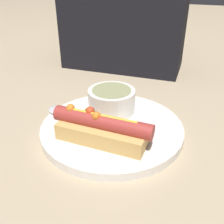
% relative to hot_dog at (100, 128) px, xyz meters
% --- Properties ---
extents(ground_plane, '(4.00, 4.00, 0.00)m').
position_rel_hot_dog_xyz_m(ground_plane, '(0.00, 0.05, -0.04)').
color(ground_plane, tan).
extents(dinner_plate, '(0.28, 0.28, 0.02)m').
position_rel_hot_dog_xyz_m(dinner_plate, '(0.00, 0.05, -0.03)').
color(dinner_plate, white).
rests_on(dinner_plate, ground_plane).
extents(hot_dog, '(0.18, 0.07, 0.06)m').
position_rel_hot_dog_xyz_m(hot_dog, '(0.00, 0.00, 0.00)').
color(hot_dog, tan).
rests_on(hot_dog, dinner_plate).
extents(soup_bowl, '(0.10, 0.10, 0.05)m').
position_rel_hot_dog_xyz_m(soup_bowl, '(-0.02, 0.11, 0.00)').
color(soup_bowl, silver).
rests_on(soup_bowl, dinner_plate).
extents(spoon, '(0.13, 0.09, 0.01)m').
position_rel_hot_dog_xyz_m(spoon, '(-0.12, 0.06, -0.02)').
color(spoon, '#B7B7BC').
rests_on(spoon, dinner_plate).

